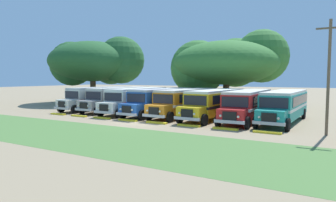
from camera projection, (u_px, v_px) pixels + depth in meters
The scene contains 21 objects.
ground_plane at pixel (139, 123), 26.80m from camera, with size 220.00×220.00×0.00m, color #937F60.
foreground_grass_strip at pixel (84, 135), 21.01m from camera, with size 80.00×8.22×0.01m, color #4C7538.
parked_bus_slot_0 at pixel (99, 97), 38.13m from camera, with size 3.19×10.91×2.82m.
parked_bus_slot_1 at pixel (119, 98), 36.77m from camera, with size 2.87×10.86×2.82m.
parked_bus_slot_2 at pixel (137, 99), 34.54m from camera, with size 2.85×10.86×2.82m.
parked_bus_slot_3 at pixel (161, 100), 32.81m from camera, with size 3.14×10.90×2.82m.
parked_bus_slot_4 at pixel (186, 101), 31.48m from camera, with size 3.29×10.93×2.82m.
parked_bus_slot_5 at pixel (215, 102), 29.70m from camera, with size 3.21×10.92×2.82m.
parked_bus_slot_6 at pixel (248, 104), 28.15m from camera, with size 2.86×10.86×2.82m.
parked_bus_slot_7 at pixel (284, 105), 27.18m from camera, with size 3.03×10.88×2.82m.
curb_wheelstop_0 at pixel (58, 114), 32.60m from camera, with size 2.00×0.36×0.15m, color yellow.
curb_wheelstop_1 at pixel (79, 116), 31.04m from camera, with size 2.00×0.36×0.15m, color yellow.
curb_wheelstop_2 at pixel (102, 118), 29.49m from camera, with size 2.00×0.36×0.15m, color yellow.
curb_wheelstop_3 at pixel (128, 120), 27.93m from camera, with size 2.00×0.36×0.15m, color yellow.
curb_wheelstop_4 at pixel (156, 123), 26.37m from camera, with size 2.00×0.36×0.15m, color yellow.
curb_wheelstop_5 at pixel (189, 126), 24.81m from camera, with size 2.00×0.36×0.15m, color yellow.
curb_wheelstop_6 at pixel (225, 129), 23.25m from camera, with size 2.00×0.36×0.15m, color yellow.
curb_wheelstop_7 at pixel (267, 132), 21.70m from camera, with size 2.00×0.36×0.15m, color yellow.
broad_shade_tree at pixel (228, 63), 41.60m from camera, with size 15.42×15.23×10.47m.
secondary_tree at pixel (97, 62), 48.82m from camera, with size 15.13×14.52×10.53m.
utility_pole at pixel (329, 74), 20.65m from camera, with size 1.80×0.20×8.00m.
Camera 1 is at (15.43, -21.78, 4.03)m, focal length 32.13 mm.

